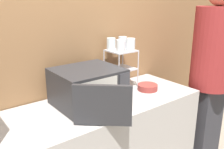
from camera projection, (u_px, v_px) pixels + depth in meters
wall_back at (76, 45)px, 2.16m from camera, size 8.00×0.06×2.60m
microwave at (88, 88)px, 1.92m from camera, size 0.51×0.71×0.29m
dish_rack at (121, 61)px, 2.29m from camera, size 0.24×0.23×0.35m
glass_front_left at (121, 46)px, 2.16m from camera, size 0.08×0.08×0.11m
glass_back_right at (123, 42)px, 2.32m from camera, size 0.08×0.08×0.11m
glass_front_right at (131, 44)px, 2.24m from camera, size 0.08×0.08×0.11m
glass_back_left at (111, 44)px, 2.25m from camera, size 0.08×0.08×0.11m
bowl at (148, 87)px, 2.26m from camera, size 0.18×0.18×0.05m
person at (211, 69)px, 2.41m from camera, size 0.40×0.40×1.84m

